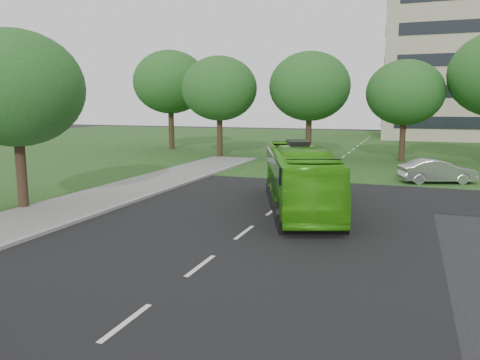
{
  "coord_description": "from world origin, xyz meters",
  "views": [
    {
      "loc": [
        5.83,
        -14.44,
        4.9
      ],
      "look_at": [
        -1.13,
        4.61,
        1.6
      ],
      "focal_mm": 35.0,
      "sensor_mm": 36.0,
      "label": 1
    }
  ],
  "objects": [
    {
      "name": "tree_park_a",
      "position": [
        -11.1,
        26.33,
        6.31
      ],
      "size": [
        7.0,
        7.0,
        9.3
      ],
      "color": "black",
      "rests_on": "ground"
    },
    {
      "name": "tree_park_f",
      "position": [
        -18.94,
        31.38,
        7.23
      ],
      "size": [
        7.97,
        7.97,
        10.63
      ],
      "color": "black",
      "rests_on": "ground"
    },
    {
      "name": "tree_side_near",
      "position": [
        -11.12,
        2.28,
        5.59
      ],
      "size": [
        6.2,
        6.2,
        8.24
      ],
      "color": "black",
      "rests_on": "ground"
    },
    {
      "name": "tree_park_b",
      "position": [
        -2.98,
        27.98,
        6.46
      ],
      "size": [
        7.3,
        7.3,
        9.58
      ],
      "color": "black",
      "rests_on": "ground"
    },
    {
      "name": "bus",
      "position": [
        1.0,
        7.0,
        1.47
      ],
      "size": [
        5.89,
        10.74,
        2.93
      ],
      "primitive_type": "imported",
      "rotation": [
        0.0,
        0.0,
        0.35
      ],
      "color": "#3EA713",
      "rests_on": "ground"
    },
    {
      "name": "street_surfaces",
      "position": [
        -0.38,
        22.75,
        0.03
      ],
      "size": [
        120.0,
        120.0,
        0.15
      ],
      "color": "black",
      "rests_on": "ground"
    },
    {
      "name": "tree_park_c",
      "position": [
        5.16,
        28.2,
        5.85
      ],
      "size": [
        6.49,
        6.49,
        8.63
      ],
      "color": "black",
      "rests_on": "ground"
    },
    {
      "name": "ground",
      "position": [
        0.0,
        0.0,
        0.0
      ],
      "size": [
        160.0,
        160.0,
        0.0
      ],
      "primitive_type": "plane",
      "color": "black",
      "rests_on": "ground"
    },
    {
      "name": "sedan",
      "position": [
        7.49,
        17.0,
        0.75
      ],
      "size": [
        4.82,
        3.09,
        1.5
      ],
      "primitive_type": "imported",
      "rotation": [
        0.0,
        0.0,
        1.93
      ],
      "color": "#999A9D",
      "rests_on": "ground"
    }
  ]
}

